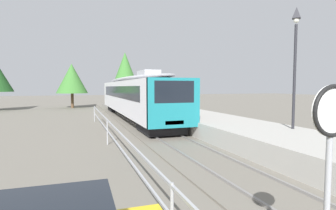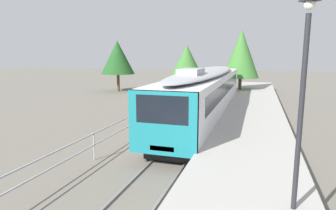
% 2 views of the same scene
% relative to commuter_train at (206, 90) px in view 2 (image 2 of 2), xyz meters
% --- Properties ---
extents(ground_plane, '(160.00, 160.00, 0.00)m').
position_rel_commuter_train_xyz_m(ground_plane, '(-3.00, -8.48, -2.15)').
color(ground_plane, '#6B665B').
extents(track_rails, '(3.20, 60.00, 0.14)m').
position_rel_commuter_train_xyz_m(track_rails, '(0.00, -8.48, -2.11)').
color(track_rails, '#6B665B').
rests_on(track_rails, ground).
extents(commuter_train, '(2.82, 19.96, 3.74)m').
position_rel_commuter_train_xyz_m(commuter_train, '(0.00, 0.00, 0.00)').
color(commuter_train, silver).
rests_on(commuter_train, track_rails).
extents(station_platform, '(3.90, 60.00, 0.90)m').
position_rel_commuter_train_xyz_m(station_platform, '(3.25, -8.48, -1.70)').
color(station_platform, '#A8A59E').
rests_on(station_platform, ground).
extents(platform_lamp_mid_platform, '(0.34, 0.34, 5.35)m').
position_rel_commuter_train_xyz_m(platform_lamp_mid_platform, '(4.46, -13.06, 2.47)').
color(platform_lamp_mid_platform, '#232328').
rests_on(platform_lamp_mid_platform, station_platform).
extents(tree_behind_carpark, '(3.92, 3.92, 7.31)m').
position_rel_commuter_train_xyz_m(tree_behind_carpark, '(1.56, 12.64, 2.56)').
color(tree_behind_carpark, brown).
rests_on(tree_behind_carpark, ground).
extents(tree_behind_station_far, '(4.01, 4.01, 5.83)m').
position_rel_commuter_train_xyz_m(tree_behind_station_far, '(-5.08, 14.91, 1.73)').
color(tree_behind_station_far, brown).
rests_on(tree_behind_station_far, ground).
extents(tree_distant_left, '(4.23, 4.23, 6.38)m').
position_rel_commuter_train_xyz_m(tree_distant_left, '(-13.60, 13.15, 2.14)').
color(tree_distant_left, brown).
rests_on(tree_distant_left, ground).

